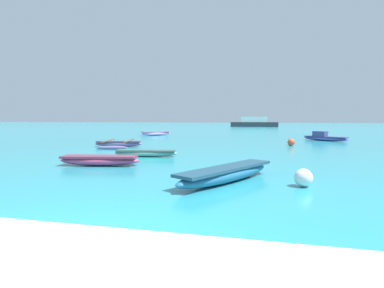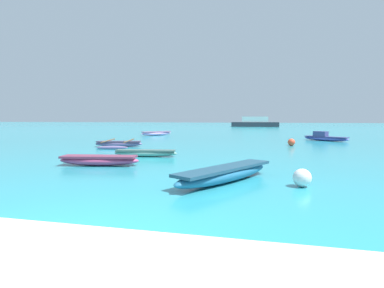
{
  "view_description": "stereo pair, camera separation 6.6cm",
  "coord_description": "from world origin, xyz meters",
  "px_view_note": "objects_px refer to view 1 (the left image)",
  "views": [
    {
      "loc": [
        2.52,
        -3.03,
        1.77
      ],
      "look_at": [
        -1.42,
        14.19,
        0.25
      ],
      "focal_mm": 28.0,
      "sensor_mm": 36.0,
      "label": 1
    },
    {
      "loc": [
        2.59,
        -3.01,
        1.77
      ],
      "look_at": [
        -1.42,
        14.19,
        0.25
      ],
      "focal_mm": 28.0,
      "sensor_mm": 36.0,
      "label": 2
    }
  ],
  "objects_px": {
    "moored_boat_0": "(119,144)",
    "moored_boat_3": "(146,153)",
    "moored_boat_5": "(156,133)",
    "mooring_buoy_1": "(291,142)",
    "distant_ferry": "(254,123)",
    "moored_boat_2": "(100,160)",
    "mooring_buoy_2": "(303,178)",
    "moored_boat_1": "(227,173)",
    "moored_boat_4": "(324,137)"
  },
  "relations": [
    {
      "from": "moored_boat_0",
      "to": "moored_boat_3",
      "type": "height_order",
      "value": "moored_boat_0"
    },
    {
      "from": "moored_boat_0",
      "to": "moored_boat_5",
      "type": "relative_size",
      "value": 1.22
    },
    {
      "from": "mooring_buoy_1",
      "to": "distant_ferry",
      "type": "distance_m",
      "value": 44.08
    },
    {
      "from": "moored_boat_2",
      "to": "distant_ferry",
      "type": "xyz_separation_m",
      "value": [
        4.58,
        54.08,
        0.66
      ]
    },
    {
      "from": "moored_boat_2",
      "to": "mooring_buoy_2",
      "type": "distance_m",
      "value": 7.26
    },
    {
      "from": "moored_boat_1",
      "to": "moored_boat_5",
      "type": "height_order",
      "value": "moored_boat_5"
    },
    {
      "from": "mooring_buoy_1",
      "to": "mooring_buoy_2",
      "type": "bearing_deg",
      "value": -93.99
    },
    {
      "from": "mooring_buoy_1",
      "to": "mooring_buoy_2",
      "type": "relative_size",
      "value": 0.98
    },
    {
      "from": "moored_boat_1",
      "to": "moored_boat_4",
      "type": "distance_m",
      "value": 17.99
    },
    {
      "from": "moored_boat_1",
      "to": "mooring_buoy_1",
      "type": "bearing_deg",
      "value": 15.91
    },
    {
      "from": "moored_boat_4",
      "to": "distant_ferry",
      "type": "relative_size",
      "value": 0.34
    },
    {
      "from": "moored_boat_0",
      "to": "moored_boat_2",
      "type": "height_order",
      "value": "moored_boat_0"
    },
    {
      "from": "moored_boat_2",
      "to": "distant_ferry",
      "type": "relative_size",
      "value": 0.32
    },
    {
      "from": "moored_boat_1",
      "to": "moored_boat_2",
      "type": "height_order",
      "value": "moored_boat_1"
    },
    {
      "from": "moored_boat_5",
      "to": "distant_ferry",
      "type": "distance_m",
      "value": 36.18
    },
    {
      "from": "mooring_buoy_2",
      "to": "moored_boat_3",
      "type": "bearing_deg",
      "value": 142.3
    },
    {
      "from": "moored_boat_2",
      "to": "moored_boat_1",
      "type": "bearing_deg",
      "value": -29.27
    },
    {
      "from": "moored_boat_1",
      "to": "moored_boat_2",
      "type": "relative_size",
      "value": 1.24
    },
    {
      "from": "moored_boat_1",
      "to": "mooring_buoy_1",
      "type": "xyz_separation_m",
      "value": [
        2.85,
        11.94,
        -0.0
      ]
    },
    {
      "from": "moored_boat_1",
      "to": "mooring_buoy_2",
      "type": "height_order",
      "value": "mooring_buoy_2"
    },
    {
      "from": "moored_boat_0",
      "to": "distant_ferry",
      "type": "height_order",
      "value": "distant_ferry"
    },
    {
      "from": "moored_boat_0",
      "to": "mooring_buoy_2",
      "type": "xyz_separation_m",
      "value": [
        9.71,
        -8.98,
        0.04
      ]
    },
    {
      "from": "moored_boat_3",
      "to": "mooring_buoy_1",
      "type": "distance_m",
      "value": 10.17
    },
    {
      "from": "moored_boat_0",
      "to": "distant_ferry",
      "type": "distance_m",
      "value": 47.66
    },
    {
      "from": "moored_boat_3",
      "to": "distant_ferry",
      "type": "relative_size",
      "value": 0.31
    },
    {
      "from": "moored_boat_2",
      "to": "moored_boat_0",
      "type": "bearing_deg",
      "value": 102.12
    },
    {
      "from": "moored_boat_3",
      "to": "mooring_buoy_1",
      "type": "height_order",
      "value": "mooring_buoy_1"
    },
    {
      "from": "moored_boat_0",
      "to": "moored_boat_5",
      "type": "height_order",
      "value": "moored_boat_5"
    },
    {
      "from": "moored_boat_1",
      "to": "distant_ferry",
      "type": "distance_m",
      "value": 55.9
    },
    {
      "from": "moored_boat_4",
      "to": "mooring_buoy_2",
      "type": "bearing_deg",
      "value": -65.58
    },
    {
      "from": "moored_boat_4",
      "to": "moored_boat_5",
      "type": "relative_size",
      "value": 1.11
    },
    {
      "from": "moored_boat_3",
      "to": "moored_boat_5",
      "type": "xyz_separation_m",
      "value": [
        -5.36,
        16.26,
        0.06
      ]
    },
    {
      "from": "moored_boat_3",
      "to": "mooring_buoy_1",
      "type": "relative_size",
      "value": 6.49
    },
    {
      "from": "distant_ferry",
      "to": "moored_boat_0",
      "type": "bearing_deg",
      "value": -98.83
    },
    {
      "from": "moored_boat_1",
      "to": "moored_boat_2",
      "type": "bearing_deg",
      "value": 99.25
    },
    {
      "from": "moored_boat_1",
      "to": "moored_boat_2",
      "type": "xyz_separation_m",
      "value": [
        -4.98,
        1.82,
        -0.03
      ]
    },
    {
      "from": "mooring_buoy_1",
      "to": "moored_boat_0",
      "type": "bearing_deg",
      "value": -163.46
    },
    {
      "from": "moored_boat_0",
      "to": "moored_boat_3",
      "type": "bearing_deg",
      "value": -63.48
    },
    {
      "from": "moored_boat_1",
      "to": "moored_boat_3",
      "type": "bearing_deg",
      "value": 71.76
    },
    {
      "from": "moored_boat_4",
      "to": "mooring_buoy_2",
      "type": "height_order",
      "value": "moored_boat_4"
    },
    {
      "from": "moored_boat_2",
      "to": "moored_boat_5",
      "type": "distance_m",
      "value": 19.66
    },
    {
      "from": "moored_boat_0",
      "to": "distant_ferry",
      "type": "bearing_deg",
      "value": 67.94
    },
    {
      "from": "moored_boat_0",
      "to": "moored_boat_1",
      "type": "height_order",
      "value": "moored_boat_1"
    },
    {
      "from": "moored_boat_5",
      "to": "moored_boat_0",
      "type": "bearing_deg",
      "value": -128.59
    },
    {
      "from": "moored_boat_2",
      "to": "distant_ferry",
      "type": "bearing_deg",
      "value": 75.94
    },
    {
      "from": "mooring_buoy_2",
      "to": "distant_ferry",
      "type": "distance_m",
      "value": 56.13
    },
    {
      "from": "mooring_buoy_1",
      "to": "distant_ferry",
      "type": "height_order",
      "value": "distant_ferry"
    },
    {
      "from": "mooring_buoy_1",
      "to": "moored_boat_1",
      "type": "bearing_deg",
      "value": -103.41
    },
    {
      "from": "moored_boat_3",
      "to": "mooring_buoy_2",
      "type": "xyz_separation_m",
      "value": [
        6.26,
        -4.84,
        0.06
      ]
    },
    {
      "from": "moored_boat_1",
      "to": "distant_ferry",
      "type": "bearing_deg",
      "value": 29.72
    }
  ]
}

